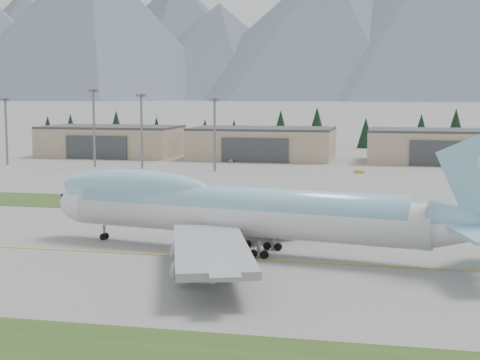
% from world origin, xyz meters
% --- Properties ---
extents(ground, '(7000.00, 7000.00, 0.00)m').
position_xyz_m(ground, '(0.00, 0.00, 0.00)').
color(ground, slate).
rests_on(ground, ground).
extents(grass_strip_near, '(400.00, 14.00, 0.08)m').
position_xyz_m(grass_strip_near, '(0.00, -38.00, 0.00)').
color(grass_strip_near, '#2A4E1B').
rests_on(grass_strip_near, ground).
extents(grass_strip_far, '(400.00, 18.00, 0.08)m').
position_xyz_m(grass_strip_far, '(0.00, 45.00, 0.00)').
color(grass_strip_far, '#2A4E1B').
rests_on(grass_strip_far, ground).
extents(taxiway_line_main, '(400.00, 0.40, 0.02)m').
position_xyz_m(taxiway_line_main, '(0.00, 0.00, 0.00)').
color(taxiway_line_main, gold).
rests_on(taxiway_line_main, ground).
extents(boeing_747_freighter, '(69.77, 59.07, 18.29)m').
position_xyz_m(boeing_747_freighter, '(9.38, 4.56, 6.03)').
color(boeing_747_freighter, silver).
rests_on(boeing_747_freighter, ground).
extents(hangar_left, '(48.00, 26.60, 10.80)m').
position_xyz_m(hangar_left, '(-70.00, 149.90, 5.39)').
color(hangar_left, tan).
rests_on(hangar_left, ground).
extents(hangar_center, '(48.00, 26.60, 10.80)m').
position_xyz_m(hangar_center, '(-15.00, 149.90, 5.39)').
color(hangar_center, tan).
rests_on(hangar_center, ground).
extents(hangar_right, '(48.00, 26.60, 10.80)m').
position_xyz_m(hangar_right, '(45.00, 149.90, 5.39)').
color(hangar_right, tan).
rests_on(hangar_right, ground).
extents(floodlight_masts, '(190.51, 10.33, 23.63)m').
position_xyz_m(floodlight_masts, '(-6.07, 110.72, 15.47)').
color(floodlight_masts, slate).
rests_on(floodlight_masts, ground).
extents(service_vehicle_a, '(1.45, 3.27, 1.09)m').
position_xyz_m(service_vehicle_a, '(-22.53, 134.84, 0.00)').
color(service_vehicle_a, silver).
rests_on(service_vehicle_a, ground).
extents(service_vehicle_b, '(3.27, 1.61, 1.03)m').
position_xyz_m(service_vehicle_b, '(19.98, 112.18, 0.00)').
color(service_vehicle_b, gold).
rests_on(service_vehicle_b, ground).
extents(conifer_belt, '(266.67, 15.18, 16.72)m').
position_xyz_m(conifer_belt, '(6.93, 212.16, 7.23)').
color(conifer_belt, black).
rests_on(conifer_belt, ground).
extents(mountain_ridge_front, '(4312.77, 1210.18, 518.48)m').
position_xyz_m(mountain_ridge_front, '(-20.69, 2216.16, 225.58)').
color(mountain_ridge_front, slate).
rests_on(mountain_ridge_front, ground).
extents(mountain_ridge_rear, '(4447.79, 1013.25, 506.62)m').
position_xyz_m(mountain_ridge_rear, '(124.70, 2900.00, 249.40)').
color(mountain_ridge_rear, slate).
rests_on(mountain_ridge_rear, ground).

